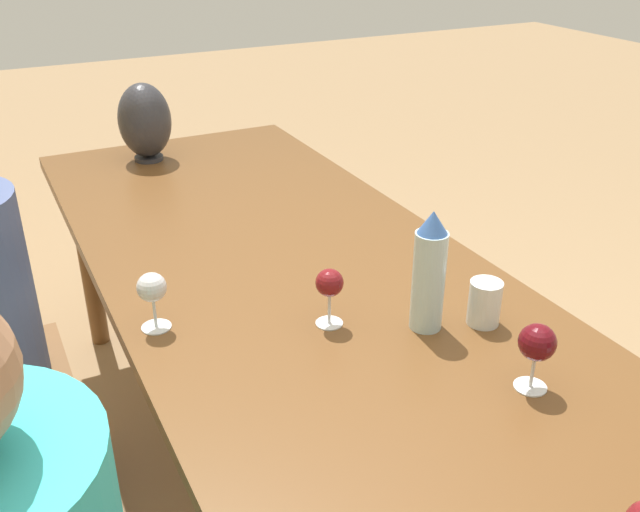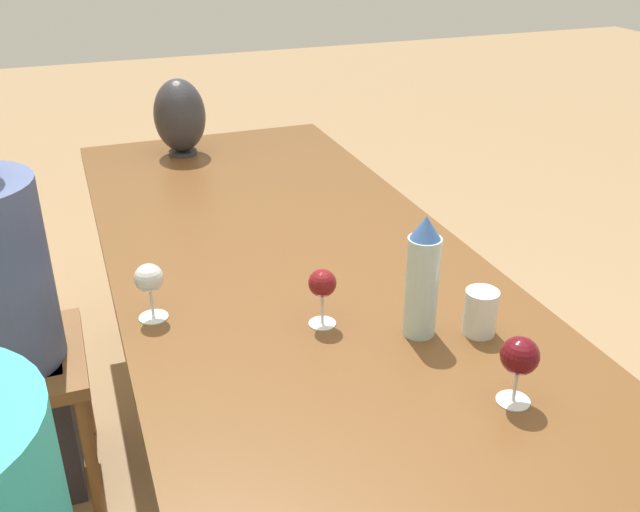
{
  "view_description": "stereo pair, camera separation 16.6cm",
  "coord_description": "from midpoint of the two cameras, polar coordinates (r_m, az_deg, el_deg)",
  "views": [
    {
      "loc": [
        -1.25,
        0.67,
        1.62
      ],
      "look_at": [
        0.08,
        0.0,
        0.87
      ],
      "focal_mm": 40.0,
      "sensor_mm": 36.0,
      "label": 1
    },
    {
      "loc": [
        -1.32,
        0.52,
        1.62
      ],
      "look_at": [
        0.08,
        0.0,
        0.87
      ],
      "focal_mm": 40.0,
      "sensor_mm": 36.0,
      "label": 2
    }
  ],
  "objects": [
    {
      "name": "wine_glass_1",
      "position": [
        1.59,
        -10.64,
        -1.99
      ],
      "size": [
        0.07,
        0.07,
        0.13
      ],
      "color": "silver",
      "rests_on": "dining_table"
    },
    {
      "name": "water_bottle",
      "position": [
        1.52,
        11.3,
        -1.84
      ],
      "size": [
        0.07,
        0.07,
        0.28
      ],
      "color": "#ADCCD6",
      "rests_on": "dining_table"
    },
    {
      "name": "wine_glass_4",
      "position": [
        1.38,
        19.07,
        -7.77
      ],
      "size": [
        0.07,
        0.07,
        0.14
      ],
      "color": "silver",
      "rests_on": "dining_table"
    },
    {
      "name": "wine_glass_6",
      "position": [
        1.54,
        3.28,
        -2.43
      ],
      "size": [
        0.06,
        0.06,
        0.14
      ],
      "color": "silver",
      "rests_on": "dining_table"
    },
    {
      "name": "water_tumbler",
      "position": [
        1.59,
        15.67,
        -4.43
      ],
      "size": [
        0.07,
        0.07,
        0.1
      ],
      "color": "silver",
      "rests_on": "dining_table"
    },
    {
      "name": "dining_table",
      "position": [
        1.68,
        3.77,
        -6.21
      ],
      "size": [
        2.87,
        0.94,
        0.77
      ],
      "color": "brown",
      "rests_on": "ground_plane"
    },
    {
      "name": "vase",
      "position": [
        2.65,
        -9.38,
        10.96
      ],
      "size": [
        0.19,
        0.19,
        0.28
      ],
      "color": "#2D2D33",
      "rests_on": "dining_table"
    }
  ]
}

